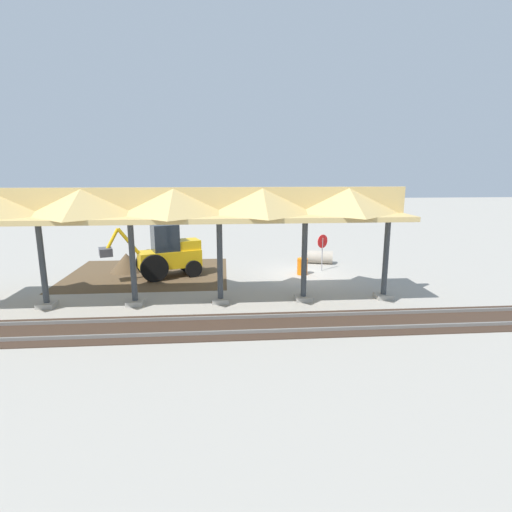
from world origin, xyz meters
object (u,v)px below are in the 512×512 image
at_px(backhoe, 167,253).
at_px(concrete_pipe, 319,257).
at_px(stop_sign, 322,245).
at_px(traffic_barrel, 302,266).

xyz_separation_m(backhoe, concrete_pipe, (-8.83, -2.40, -0.87)).
relative_size(stop_sign, backhoe, 0.40).
height_order(stop_sign, backhoe, backhoe).
distance_m(concrete_pipe, traffic_barrel, 2.99).
xyz_separation_m(stop_sign, traffic_barrel, (1.27, 0.76, -1.03)).
height_order(stop_sign, traffic_barrel, stop_sign).
bearing_deg(traffic_barrel, backhoe, -1.22).
relative_size(backhoe, concrete_pipe, 2.94).
bearing_deg(stop_sign, concrete_pipe, -99.43).
xyz_separation_m(stop_sign, concrete_pipe, (-0.30, -1.79, -1.08)).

